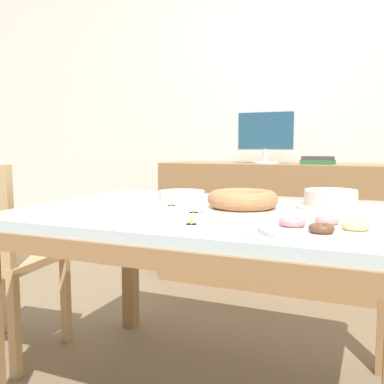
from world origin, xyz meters
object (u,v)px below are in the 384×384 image
object	(u,v)px
computer_monitor	(266,137)
cake_chocolate_round	(331,200)
cake_golden_bundt	(243,201)
tealight_near_front	(347,199)
book_stack	(318,160)
plate_stack	(182,195)
tealight_near_cakes	(194,214)
pastry_platter	(321,229)
tealight_centre	(172,207)
tealight_left_edge	(191,226)

from	to	relation	value
computer_monitor	cake_chocolate_round	bearing A→B (deg)	-66.35
cake_golden_bundt	tealight_near_front	world-z (taller)	cake_golden_bundt
book_stack	tealight_near_front	size ratio (longest dim) A/B	5.61
plate_stack	cake_golden_bundt	bearing A→B (deg)	-33.71
book_stack	cake_golden_bundt	distance (m)	1.54
cake_golden_bundt	plate_stack	world-z (taller)	cake_golden_bundt
computer_monitor	tealight_near_cakes	xyz separation A→B (m)	(0.17, -1.73, -0.30)
computer_monitor	plate_stack	world-z (taller)	computer_monitor
cake_golden_bundt	book_stack	bearing A→B (deg)	86.80
cake_chocolate_round	tealight_near_front	xyz separation A→B (m)	(0.05, 0.24, -0.02)
cake_chocolate_round	pastry_platter	size ratio (longest dim) A/B	0.78
tealight_near_front	book_stack	bearing A→B (deg)	103.41
cake_chocolate_round	tealight_near_cakes	xyz separation A→B (m)	(-0.41, -0.41, -0.02)
book_stack	tealight_near_cakes	distance (m)	1.75
computer_monitor	tealight_near_front	distance (m)	1.29
plate_stack	tealight_near_cakes	distance (m)	0.50
computer_monitor	tealight_near_cakes	size ratio (longest dim) A/B	10.60
computer_monitor	tealight_near_front	size ratio (longest dim) A/B	10.60
tealight_centre	pastry_platter	bearing A→B (deg)	-22.55
cake_chocolate_round	tealight_near_front	world-z (taller)	cake_chocolate_round
tealight_near_front	computer_monitor	bearing A→B (deg)	120.13
computer_monitor	cake_golden_bundt	bearing A→B (deg)	-79.48
tealight_near_cakes	tealight_near_front	bearing A→B (deg)	54.89
tealight_centre	tealight_near_front	bearing A→B (deg)	40.37
tealight_centre	tealight_near_front	size ratio (longest dim) A/B	1.00
book_stack	pastry_platter	bearing A→B (deg)	-82.76
computer_monitor	tealight_near_front	bearing A→B (deg)	-59.87
plate_stack	tealight_near_front	size ratio (longest dim) A/B	5.25
cake_chocolate_round	tealight_left_edge	world-z (taller)	cake_chocolate_round
computer_monitor	pastry_platter	world-z (taller)	computer_monitor
pastry_platter	tealight_centre	xyz separation A→B (m)	(-0.58, 0.24, -0.00)
pastry_platter	tealight_near_cakes	distance (m)	0.44
computer_monitor	pastry_platter	bearing A→B (deg)	-71.83
pastry_platter	plate_stack	xyz separation A→B (m)	(-0.68, 0.55, 0.01)
cake_golden_bundt	pastry_platter	size ratio (longest dim) A/B	0.92
plate_stack	computer_monitor	bearing A→B (deg)	86.69
cake_golden_bundt	tealight_centre	size ratio (longest dim) A/B	7.99
cake_chocolate_round	tealight_centre	world-z (taller)	cake_chocolate_round
book_stack	cake_golden_bundt	xyz separation A→B (m)	(-0.09, -1.53, -0.11)
tealight_near_cakes	tealight_left_edge	xyz separation A→B (m)	(0.08, -0.21, 0.00)
tealight_left_edge	cake_golden_bundt	bearing A→B (deg)	85.44
computer_monitor	tealight_left_edge	world-z (taller)	computer_monitor
cake_chocolate_round	tealight_centre	xyz separation A→B (m)	(-0.56, -0.27, -0.02)
tealight_centre	tealight_near_front	xyz separation A→B (m)	(0.61, 0.51, 0.00)
tealight_centre	tealight_left_edge	xyz separation A→B (m)	(0.23, -0.34, 0.00)
computer_monitor	pastry_platter	size ratio (longest dim) A/B	1.23
book_stack	pastry_platter	world-z (taller)	book_stack
tealight_near_cakes	tealight_near_front	xyz separation A→B (m)	(0.46, 0.65, 0.00)
plate_stack	tealight_left_edge	world-z (taller)	plate_stack
cake_chocolate_round	computer_monitor	bearing A→B (deg)	113.65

